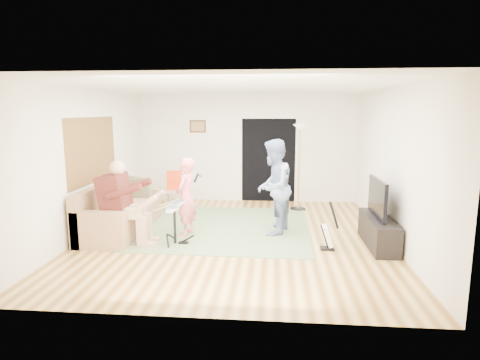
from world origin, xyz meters
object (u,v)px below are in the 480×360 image
(sofa, at_px, (117,216))
(television, at_px, (377,197))
(guitarist, at_px, (273,187))
(torchiere_lamp, at_px, (299,152))
(guitar_spare, at_px, (328,236))
(dining_chair, at_px, (174,195))
(tv_cabinet, at_px, (378,232))
(drum_kit, at_px, (175,226))
(singer, at_px, (186,197))

(sofa, relative_size, television, 2.13)
(guitarist, bearing_deg, torchiere_lamp, 177.35)
(guitar_spare, xyz_separation_m, dining_chair, (-3.30, 2.68, 0.08))
(tv_cabinet, bearing_deg, television, -180.00)
(torchiere_lamp, bearing_deg, tv_cabinet, -63.31)
(torchiere_lamp, height_order, television, torchiere_lamp)
(guitar_spare, bearing_deg, drum_kit, 179.01)
(drum_kit, xyz_separation_m, singer, (0.09, 0.51, 0.41))
(torchiere_lamp, height_order, tv_cabinet, torchiere_lamp)
(singer, height_order, dining_chair, singer)
(tv_cabinet, height_order, television, television)
(singer, distance_m, guitar_spare, 2.63)
(singer, height_order, guitar_spare, singer)
(singer, bearing_deg, dining_chair, -150.21)
(singer, bearing_deg, guitarist, 108.58)
(drum_kit, relative_size, television, 0.69)
(sofa, relative_size, drum_kit, 3.09)
(drum_kit, xyz_separation_m, dining_chair, (-0.69, 2.63, -0.01))
(singer, xyz_separation_m, guitarist, (1.60, 0.25, 0.16))
(tv_cabinet, bearing_deg, drum_kit, -176.42)
(sofa, xyz_separation_m, dining_chair, (0.61, 1.98, 0.01))
(guitar_spare, bearing_deg, singer, 167.69)
(dining_chair, relative_size, tv_cabinet, 0.62)
(guitar_spare, bearing_deg, guitarist, 139.03)
(dining_chair, bearing_deg, singer, -74.39)
(guitar_spare, xyz_separation_m, torchiere_lamp, (-0.35, 2.72, 1.13))
(drum_kit, distance_m, dining_chair, 2.72)
(guitar_spare, relative_size, torchiere_lamp, 0.41)
(guitarist, distance_m, torchiere_lamp, 2.05)
(singer, relative_size, tv_cabinet, 1.04)
(guitar_spare, bearing_deg, torchiere_lamp, 97.30)
(singer, distance_m, guitarist, 1.63)
(drum_kit, xyz_separation_m, guitarist, (1.69, 0.76, 0.57))
(drum_kit, relative_size, guitar_spare, 0.89)
(singer, bearing_deg, tv_cabinet, 94.88)
(guitarist, bearing_deg, television, 87.05)
(guitarist, relative_size, television, 1.68)
(singer, bearing_deg, drum_kit, -0.58)
(guitarist, height_order, torchiere_lamp, torchiere_lamp)
(dining_chair, bearing_deg, sofa, -111.72)
(guitarist, bearing_deg, singer, -67.06)
(drum_kit, distance_m, guitar_spare, 2.62)
(tv_cabinet, bearing_deg, guitar_spare, -163.37)
(sofa, bearing_deg, guitar_spare, -10.07)
(guitarist, bearing_deg, drum_kit, -51.88)
(television, bearing_deg, tv_cabinet, 0.00)
(guitar_spare, bearing_deg, sofa, 169.93)
(sofa, distance_m, dining_chair, 2.07)
(television, bearing_deg, guitar_spare, -162.43)
(drum_kit, distance_m, singer, 0.66)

